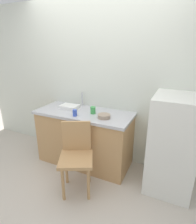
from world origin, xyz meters
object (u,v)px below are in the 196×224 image
object	(u,v)px
refrigerator	(173,144)
cup_green	(93,110)
chair	(76,154)
cup_blue	(75,113)
dish_tray	(69,107)
terracotta_bowl	(104,116)

from	to	relation	value
refrigerator	cup_green	bearing A→B (deg)	179.63
refrigerator	chair	size ratio (longest dim) A/B	1.39
refrigerator	cup_green	distance (m)	1.14
cup_green	chair	bearing A→B (deg)	-85.73
cup_blue	chair	bearing A→B (deg)	-58.00
cup_green	refrigerator	bearing A→B (deg)	-0.37
chair	refrigerator	bearing A→B (deg)	0.49
dish_tray	terracotta_bowl	distance (m)	0.67
chair	cup_blue	distance (m)	0.58
cup_blue	refrigerator	bearing A→B (deg)	8.24
chair	cup_blue	world-z (taller)	cup_blue
refrigerator	dish_tray	xyz separation A→B (m)	(-1.55, 0.06, 0.26)
refrigerator	chair	distance (m)	1.20
terracotta_bowl	chair	bearing A→B (deg)	-110.55
refrigerator	chair	xyz separation A→B (m)	(-1.07, -0.55, -0.12)
cup_blue	dish_tray	bearing A→B (deg)	135.49
terracotta_bowl	cup_blue	bearing A→B (deg)	-166.08
dish_tray	terracotta_bowl	world-z (taller)	terracotta_bowl
chair	cup_green	xyz separation A→B (m)	(-0.04, 0.55, 0.40)
refrigerator	terracotta_bowl	distance (m)	0.94
chair	terracotta_bowl	size ratio (longest dim) A/B	5.20
terracotta_bowl	cup_blue	size ratio (longest dim) A/B	1.91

